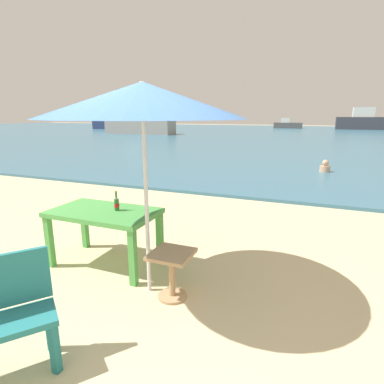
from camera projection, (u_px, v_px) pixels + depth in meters
ground_plane at (122, 328)px, 2.98m from camera, size 120.00×120.00×0.00m
sea_water at (300, 135)px, 30.01m from camera, size 120.00×50.00×0.08m
picnic_table_green at (104, 218)px, 4.11m from camera, size 1.40×0.80×0.76m
beer_bottle_amber at (117, 204)px, 4.07m from camera, size 0.07×0.07×0.26m
patio_umbrella at (143, 101)px, 3.11m from camera, size 2.10×2.10×2.30m
side_table_wood at (172, 268)px, 3.40m from camera, size 0.44×0.44×0.54m
swimmer_person at (325, 167)px, 10.59m from camera, size 0.34×0.34×0.41m
boat_fishing_trawler at (288, 125)px, 43.48m from camera, size 3.78×1.03×1.38m
boat_cargo_ship at (112, 124)px, 41.15m from camera, size 5.29×1.44×1.92m
boat_ferry at (367, 122)px, 39.87m from camera, size 7.62×2.08×2.77m
boat_tanker at (139, 124)px, 31.05m from camera, size 7.07×1.93×2.57m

